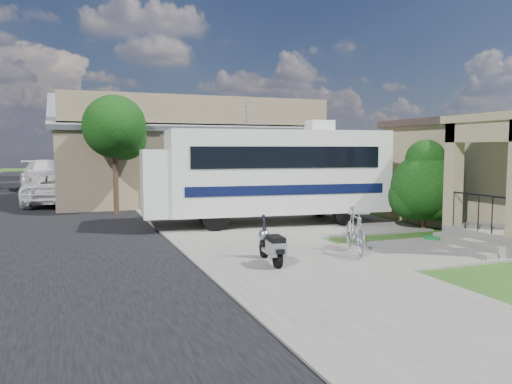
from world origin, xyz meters
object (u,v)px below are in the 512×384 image
object	(u,v)px
bicycle	(355,233)
garden_hose	(433,241)
scooter	(272,246)
pickup_truck	(62,188)
shrub	(425,184)
van	(50,176)
motorhome	(268,172)

from	to	relation	value
bicycle	garden_hose	distance (m)	2.65
bicycle	scooter	bearing A→B (deg)	-152.47
pickup_truck	garden_hose	distance (m)	16.56
shrub	scooter	distance (m)	7.07
van	scooter	bearing A→B (deg)	-87.81
motorhome	shrub	size ratio (longest dim) A/B	2.91
shrub	motorhome	bearing A→B (deg)	147.47
garden_hose	shrub	bearing A→B (deg)	55.41
motorhome	pickup_truck	size ratio (longest dim) A/B	1.56
garden_hose	van	bearing A→B (deg)	115.53
scooter	bicycle	xyz separation A→B (m)	(2.30, 0.36, 0.09)
motorhome	pickup_truck	bearing A→B (deg)	131.74
motorhome	van	bearing A→B (deg)	119.95
motorhome	bicycle	xyz separation A→B (m)	(0.14, -5.19, -1.22)
motorhome	van	xyz separation A→B (m)	(-7.19, 15.91, -0.82)
scooter	garden_hose	world-z (taller)	scooter
scooter	pickup_truck	xyz separation A→B (m)	(-4.32, 14.44, 0.28)
shrub	van	xyz separation A→B (m)	(-11.41, 18.61, -0.50)
garden_hose	scooter	bearing A→B (deg)	-171.91
garden_hose	motorhome	bearing A→B (deg)	119.37
motorhome	garden_hose	world-z (taller)	motorhome
shrub	pickup_truck	distance (m)	15.79
motorhome	scooter	world-z (taller)	motorhome
shrub	pickup_truck	world-z (taller)	shrub
van	motorhome	bearing A→B (deg)	-76.68
scooter	pickup_truck	size ratio (longest dim) A/B	0.29
pickup_truck	motorhome	bearing A→B (deg)	137.80
bicycle	van	xyz separation A→B (m)	(-7.33, 21.11, 0.40)
motorhome	pickup_truck	world-z (taller)	motorhome
motorhome	pickup_truck	xyz separation A→B (m)	(-6.48, 8.88, -1.03)
garden_hose	bicycle	bearing A→B (deg)	-172.61
scooter	bicycle	bearing A→B (deg)	14.95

